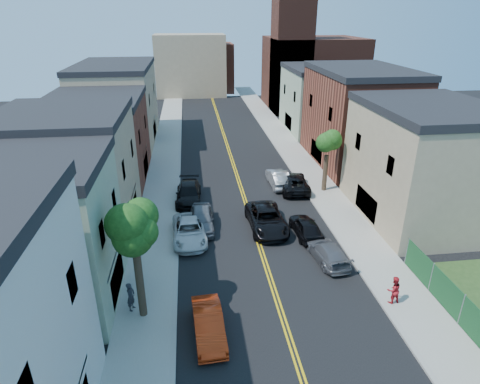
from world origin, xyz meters
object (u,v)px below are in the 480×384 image
object	(u,v)px
grey_car_left	(202,219)
silver_car_right	(278,178)
red_sedan	(209,325)
dark_car_right_far	(294,182)
black_suv_lane	(267,219)
black_car_left	(188,193)
grey_car_right	(327,252)
pedestrian_left	(131,297)
white_pickup	(189,231)
black_car_right	(306,227)
pedestrian_right	(394,290)

from	to	relation	value
grey_car_left	silver_car_right	world-z (taller)	grey_car_left
red_sedan	dark_car_right_far	distance (m)	20.91
silver_car_right	black_suv_lane	xyz separation A→B (m)	(-2.81, -8.66, 0.03)
grey_car_left	dark_car_right_far	bearing A→B (deg)	37.76
black_car_left	grey_car_right	size ratio (longest dim) A/B	1.19
silver_car_right	black_suv_lane	bearing A→B (deg)	70.45
grey_car_left	black_car_left	distance (m)	5.37
pedestrian_left	dark_car_right_far	bearing A→B (deg)	-20.89
black_suv_lane	pedestrian_left	bearing A→B (deg)	-139.06
black_suv_lane	pedestrian_left	world-z (taller)	pedestrian_left
grey_car_left	silver_car_right	bearing A→B (deg)	46.66
silver_car_right	white_pickup	bearing A→B (deg)	45.52
red_sedan	silver_car_right	bearing A→B (deg)	64.46
white_pickup	red_sedan	bearing A→B (deg)	-87.05
grey_car_right	grey_car_left	bearing A→B (deg)	-40.35
black_car_right	silver_car_right	distance (m)	10.15
silver_car_right	pedestrian_left	distance (m)	21.42
pedestrian_left	pedestrian_right	bearing A→B (deg)	-75.62
black_car_right	silver_car_right	bearing A→B (deg)	-92.53
black_car_left	pedestrian_right	distance (m)	19.99
black_suv_lane	pedestrian_right	xyz separation A→B (m)	(5.71, -10.09, 0.20)
grey_car_left	silver_car_right	size ratio (longest dim) A/B	1.01
red_sedan	black_suv_lane	bearing A→B (deg)	61.52
silver_car_right	dark_car_right_far	xyz separation A→B (m)	(1.25, -1.24, -0.01)
black_car_right	dark_car_right_far	distance (m)	9.00
red_sedan	black_suv_lane	distance (m)	12.47
white_pickup	pedestrian_left	size ratio (longest dim) A/B	3.03
white_pickup	black_car_right	size ratio (longest dim) A/B	1.22
white_pickup	grey_car_right	world-z (taller)	white_pickup
white_pickup	pedestrian_right	distance (m)	14.95
black_suv_lane	pedestrian_left	xyz separation A→B (m)	(-9.57, -8.82, 0.21)
black_car_left	black_suv_lane	bearing A→B (deg)	-41.59
grey_car_right	red_sedan	bearing A→B (deg)	29.66
white_pickup	pedestrian_right	bearing A→B (deg)	-39.53
silver_car_right	black_suv_lane	distance (m)	9.10
white_pickup	silver_car_right	bearing A→B (deg)	45.03
red_sedan	black_suv_lane	size ratio (longest dim) A/B	0.74
grey_car_left	grey_car_right	distance (m)	10.30
black_car_right	dark_car_right_far	size ratio (longest dim) A/B	0.79
grey_car_left	black_suv_lane	bearing A→B (deg)	-6.25
dark_car_right_far	pedestrian_right	distance (m)	17.58
red_sedan	grey_car_left	bearing A→B (deg)	85.94
white_pickup	pedestrian_right	world-z (taller)	pedestrian_right
pedestrian_left	pedestrian_right	distance (m)	15.33
white_pickup	black_car_right	world-z (taller)	black_car_right
grey_car_right	black_suv_lane	distance (m)	6.08
white_pickup	pedestrian_left	world-z (taller)	pedestrian_left
dark_car_right_far	pedestrian_right	bearing A→B (deg)	100.07
red_sedan	black_car_left	xyz separation A→B (m)	(-0.90, 17.30, 0.07)
dark_car_right_far	pedestrian_left	world-z (taller)	pedestrian_left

